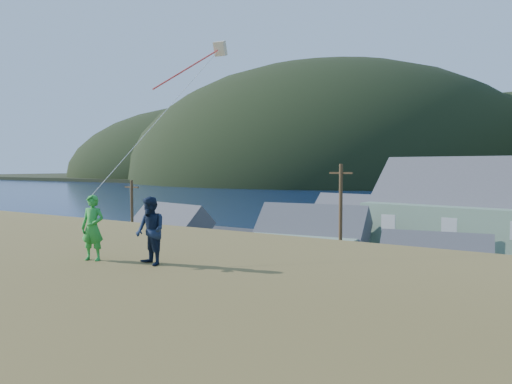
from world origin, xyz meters
The scene contains 13 objects.
ground centered at (0.00, 0.00, 0.00)m, with size 900.00×900.00×0.00m, color #0A1638.
grass_strip centered at (0.00, -2.00, 0.05)m, with size 110.00×8.00×0.10m, color #4C3D19.
waterfront_lot centered at (0.00, 17.00, 0.06)m, with size 72.00×36.00×0.12m, color #28282B.
wharf centered at (-6.00, 40.00, 0.45)m, with size 26.00×14.00×0.90m, color gray.
shed_teal centered at (-20.58, 7.33, 2.74)m, with size 10.49×8.38×7.37m.
shed_palegreen_near centered at (-7.18, 12.46, 2.82)m, with size 10.98×7.66×7.50m.
shed_white centered at (5.11, 7.53, 2.35)m, with size 8.33×6.17×6.09m.
shed_palegreen_far centered at (-7.91, 26.33, 2.98)m, with size 12.33×7.98×7.83m.
utility_poles centered at (-0.87, 1.50, 4.79)m, with size 32.70×0.24×9.83m.
parked_cars centered at (-8.31, 21.34, 0.85)m, with size 18.17×12.92×1.57m.
kite_flyer_green centered at (2.30, -19.73, 8.11)m, with size 0.66×0.43×1.81m, color green.
kite_flyer_navy centered at (4.10, -19.33, 8.10)m, with size 0.88×0.68×1.80m, color #16223C.
kite_rig centered at (1.49, -13.19, 14.18)m, with size 1.01×3.68×8.74m.
Camera 1 is at (13.53, -28.75, 9.81)m, focal length 35.00 mm.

